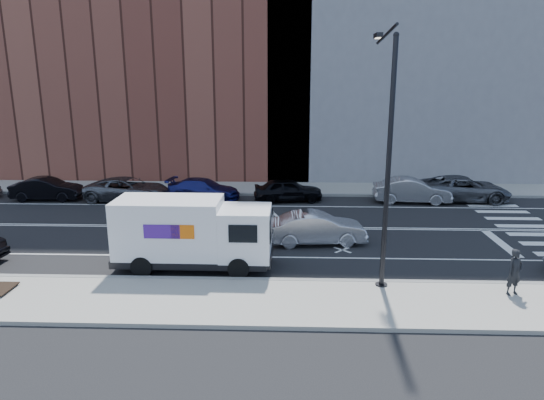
# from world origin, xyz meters

# --- Properties ---
(ground) EXTENTS (120.00, 120.00, 0.00)m
(ground) POSITION_xyz_m (0.00, 0.00, 0.00)
(ground) COLOR black
(ground) RESTS_ON ground
(sidewalk_near) EXTENTS (44.00, 3.60, 0.15)m
(sidewalk_near) POSITION_xyz_m (0.00, -8.80, 0.07)
(sidewalk_near) COLOR gray
(sidewalk_near) RESTS_ON ground
(sidewalk_far) EXTENTS (44.00, 3.60, 0.15)m
(sidewalk_far) POSITION_xyz_m (0.00, 8.80, 0.07)
(sidewalk_far) COLOR gray
(sidewalk_far) RESTS_ON ground
(curb_near) EXTENTS (44.00, 0.25, 0.17)m
(curb_near) POSITION_xyz_m (0.00, -7.00, 0.08)
(curb_near) COLOR gray
(curb_near) RESTS_ON ground
(curb_far) EXTENTS (44.00, 0.25, 0.17)m
(curb_far) POSITION_xyz_m (0.00, 7.00, 0.08)
(curb_far) COLOR gray
(curb_far) RESTS_ON ground
(crosswalk) EXTENTS (3.00, 14.00, 0.01)m
(crosswalk) POSITION_xyz_m (16.00, 0.00, 0.00)
(crosswalk) COLOR white
(crosswalk) RESTS_ON ground
(road_markings) EXTENTS (40.00, 8.60, 0.01)m
(road_markings) POSITION_xyz_m (0.00, 0.00, 0.00)
(road_markings) COLOR white
(road_markings) RESTS_ON ground
(bldg_brick) EXTENTS (26.00, 10.00, 22.00)m
(bldg_brick) POSITION_xyz_m (-8.00, 15.60, 11.00)
(bldg_brick) COLOR brown
(bldg_brick) RESTS_ON ground
(bldg_concrete) EXTENTS (20.00, 10.00, 26.00)m
(bldg_concrete) POSITION_xyz_m (12.00, 15.60, 13.00)
(bldg_concrete) COLOR slate
(bldg_concrete) RESTS_ON ground
(streetlight) EXTENTS (0.44, 4.02, 9.34)m
(streetlight) POSITION_xyz_m (7.00, -6.91, 5.08)
(streetlight) COLOR black
(streetlight) RESTS_ON ground
(fedex_van) EXTENTS (6.38, 2.32, 2.90)m
(fedex_van) POSITION_xyz_m (-0.36, -5.60, 1.52)
(fedex_van) COLOR black
(fedex_van) RESTS_ON ground
(far_parked_b) EXTENTS (4.39, 1.66, 1.43)m
(far_parked_b) POSITION_xyz_m (-11.85, 5.39, 0.71)
(far_parked_b) COLOR black
(far_parked_b) RESTS_ON ground
(far_parked_c) EXTENTS (5.54, 2.96, 1.48)m
(far_parked_c) POSITION_xyz_m (-6.61, 5.31, 0.74)
(far_parked_c) COLOR #54555C
(far_parked_c) RESTS_ON ground
(far_parked_d) EXTENTS (4.85, 2.51, 1.34)m
(far_parked_d) POSITION_xyz_m (-1.89, 5.85, 0.67)
(far_parked_d) COLOR navy
(far_parked_d) RESTS_ON ground
(far_parked_e) EXTENTS (4.47, 2.24, 1.46)m
(far_parked_e) POSITION_xyz_m (3.51, 5.60, 0.73)
(far_parked_e) COLOR black
(far_parked_e) RESTS_ON ground
(far_parked_f) EXTENTS (4.75, 1.83, 1.54)m
(far_parked_f) POSITION_xyz_m (11.20, 5.51, 0.77)
(far_parked_f) COLOR #9C9DA1
(far_parked_f) RESTS_ON ground
(far_parked_g) EXTENTS (5.78, 2.87, 1.57)m
(far_parked_g) POSITION_xyz_m (14.57, 6.08, 0.79)
(far_parked_g) COLOR #505258
(far_parked_g) RESTS_ON ground
(driving_sedan) EXTENTS (4.68, 2.05, 1.49)m
(driving_sedan) POSITION_xyz_m (4.88, -2.39, 0.75)
(driving_sedan) COLOR #BBBBC0
(driving_sedan) RESTS_ON ground
(pedestrian) EXTENTS (0.71, 0.60, 1.67)m
(pedestrian) POSITION_xyz_m (11.49, -8.02, 0.98)
(pedestrian) COLOR black
(pedestrian) RESTS_ON sidewalk_near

